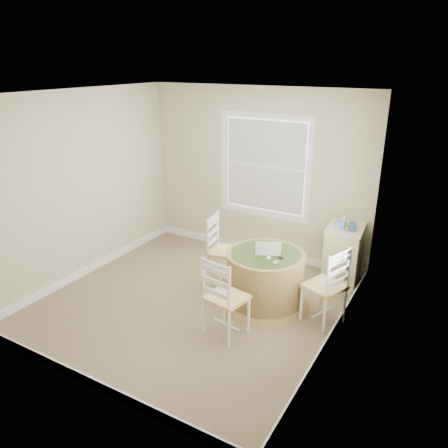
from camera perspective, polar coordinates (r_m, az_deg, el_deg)
The scene contains 14 objects.
room at distance 5.25m, azimuth -1.93°, elevation 2.42°, with size 3.64×3.64×2.64m.
round_table at distance 5.55m, azimuth 5.40°, elevation -6.83°, with size 1.17×1.17×0.71m.
chair_left at distance 6.02m, azimuth 0.08°, elevation -3.51°, with size 0.42×0.40×0.95m, color white, non-canonical shape.
chair_near at distance 4.91m, azimuth 0.30°, elevation -9.54°, with size 0.42×0.40×0.95m, color white, non-canonical shape.
chair_right at distance 5.26m, azimuth 12.99°, elevation -7.90°, with size 0.42×0.40×0.95m, color white, non-canonical shape.
laptop at distance 5.40m, azimuth 5.75°, elevation -3.57°, with size 0.39×0.38×0.22m.
mouse at distance 5.29m, azimuth 5.83°, elevation -4.40°, with size 0.06×0.09×0.03m, color white.
phone at distance 5.20m, azimuth 6.80°, elevation -4.98°, with size 0.04×0.09×0.02m, color #B7BABF.
keys at distance 5.30m, azimuth 7.44°, elevation -4.44°, with size 0.06×0.05×0.03m, color black.
corner_chest at distance 6.22m, azimuth 15.25°, elevation -3.95°, with size 0.54×0.68×0.85m.
tissue_box at distance 5.96m, azimuth 14.89°, elevation -0.10°, with size 0.12×0.12×0.10m, color #5B8AD1.
box_yellow at distance 6.07m, azimuth 16.19°, elevation -0.05°, with size 0.15×0.10×0.06m, color #CAD049.
box_blue at distance 5.90m, azimuth 16.49°, elevation -0.37°, with size 0.08×0.08×0.12m, color #2D5087.
cup_cream at distance 6.23m, azimuth 15.47°, elevation 0.70°, with size 0.07×0.07×0.09m, color beige.
Camera 1 is at (2.81, -4.06, 2.95)m, focal length 35.00 mm.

